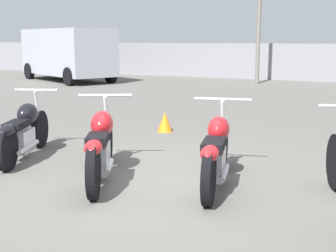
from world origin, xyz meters
The scene contains 7 objects.
ground_plane centered at (0.00, 0.00, 0.00)m, with size 60.00×60.00×0.00m, color #5B5954.
fence_back centered at (0.00, 15.37, 0.78)m, with size 40.00×0.04×1.56m.
motorcycle_slot_1 centered at (-2.29, 0.20, 0.42)m, with size 0.99×1.89×0.98m.
motorcycle_slot_2 centered at (-0.68, -0.18, 0.44)m, with size 1.20×2.00×1.01m.
motorcycle_slot_3 centered at (0.73, 0.20, 0.42)m, with size 0.83×2.09×0.99m.
parked_van centered at (-9.86, 11.15, 1.20)m, with size 5.44×3.99×2.17m.
traffic_cone_far centered at (-1.30, 2.95, 0.19)m, with size 0.29×0.29×0.38m.
Camera 1 is at (2.56, -4.99, 1.76)m, focal length 50.00 mm.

